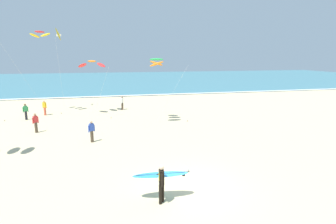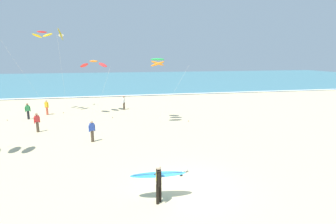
{
  "view_description": "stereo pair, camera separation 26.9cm",
  "coord_description": "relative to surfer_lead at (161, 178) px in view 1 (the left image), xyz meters",
  "views": [
    {
      "loc": [
        -3.49,
        -11.12,
        6.11
      ],
      "look_at": [
        0.56,
        6.56,
        2.29
      ],
      "focal_mm": 28.63,
      "sensor_mm": 36.0,
      "label": 1
    },
    {
      "loc": [
        -3.23,
        -11.18,
        6.11
      ],
      "look_at": [
        0.56,
        6.56,
        2.29
      ],
      "focal_mm": 28.63,
      "sensor_mm": 36.0,
      "label": 2
    }
  ],
  "objects": [
    {
      "name": "ground_plane",
      "position": [
        1.44,
        0.82,
        -1.05
      ],
      "size": [
        160.0,
        160.0,
        0.0
      ],
      "primitive_type": "plane",
      "color": "beige"
    },
    {
      "name": "ocean_water",
      "position": [
        1.44,
        60.79,
        -1.01
      ],
      "size": [
        160.0,
        60.0,
        0.08
      ],
      "primitive_type": "cube",
      "color": "teal",
      "rests_on": "ground"
    },
    {
      "name": "shoreline_foam",
      "position": [
        1.44,
        31.09,
        -0.97
      ],
      "size": [
        160.0,
        0.97,
        0.01
      ],
      "primitive_type": "cube",
      "color": "white",
      "rests_on": "ocean_water"
    },
    {
      "name": "surfer_lead",
      "position": [
        0.0,
        0.0,
        0.0
      ],
      "size": [
        2.45,
        1.03,
        1.71
      ],
      "color": "black",
      "rests_on": "ground"
    },
    {
      "name": "kite_arc_amber_near",
      "position": [
        -3.46,
        19.07,
        4.22
      ],
      "size": [
        3.25,
        4.08,
        5.65
      ],
      "color": "red",
      "rests_on": "ground"
    },
    {
      "name": "kite_arc_scarlet_mid",
      "position": [
        -8.56,
        20.57,
        7.22
      ],
      "size": [
        4.39,
        4.49,
        8.62
      ],
      "color": "yellow",
      "rests_on": "ground"
    },
    {
      "name": "kite_delta_golden_far",
      "position": [
        -7.03,
        22.56,
        7.41
      ],
      "size": [
        0.57,
        3.6,
        9.18
      ],
      "color": "yellow",
      "rests_on": "ground"
    },
    {
      "name": "kite_arc_emerald_low",
      "position": [
        2.4,
        13.82,
        4.48
      ],
      "size": [
        3.73,
        2.8,
        5.89
      ],
      "color": "orange",
      "rests_on": "ground"
    },
    {
      "name": "bystander_yellow_top",
      "position": [
        -8.49,
        19.28,
        -0.24
      ],
      "size": [
        0.44,
        0.32,
        1.59
      ],
      "color": "#D8593F",
      "rests_on": "ground"
    },
    {
      "name": "bystander_red_top",
      "position": [
        -7.79,
        12.47,
        -0.24
      ],
      "size": [
        0.4,
        0.35,
        1.59
      ],
      "color": "#4C3D2D",
      "rests_on": "ground"
    },
    {
      "name": "bystander_blue_top",
      "position": [
        -3.27,
        8.93,
        -0.24
      ],
      "size": [
        0.45,
        0.31,
        1.59
      ],
      "color": "#4C3D2D",
      "rests_on": "ground"
    },
    {
      "name": "bystander_white_top",
      "position": [
        -0.42,
        20.41,
        -0.24
      ],
      "size": [
        0.3,
        0.46,
        1.59
      ],
      "color": "#4C3D2D",
      "rests_on": "ground"
    },
    {
      "name": "bystander_green_top",
      "position": [
        -9.84,
        17.49,
        -0.24
      ],
      "size": [
        0.46,
        0.3,
        1.59
      ],
      "color": "black",
      "rests_on": "ground"
    },
    {
      "name": "beach_ball",
      "position": [
        1.91,
        2.56,
        -0.91
      ],
      "size": [
        0.28,
        0.28,
        0.28
      ],
      "primitive_type": "sphere",
      "color": "white",
      "rests_on": "ground"
    }
  ]
}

